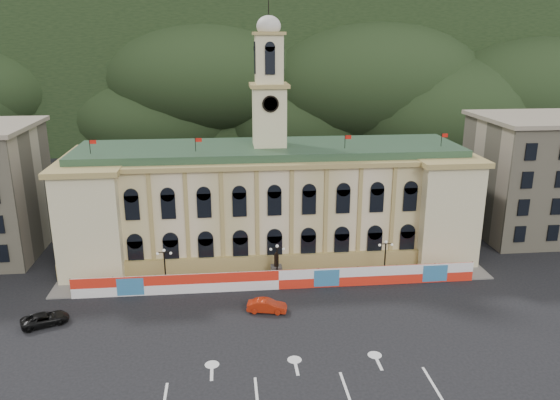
{
  "coord_description": "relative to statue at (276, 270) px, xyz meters",
  "views": [
    {
      "loc": [
        -6.11,
        -46.4,
        30.38
      ],
      "look_at": [
        0.47,
        18.0,
        10.68
      ],
      "focal_mm": 35.0,
      "sensor_mm": 36.0,
      "label": 1
    }
  ],
  "objects": [
    {
      "name": "red_sedan",
      "position": [
        -1.91,
        -8.64,
        -0.44
      ],
      "size": [
        3.29,
        5.11,
        1.49
      ],
      "primitive_type": "imported",
      "rotation": [
        0.0,
        0.0,
        1.38
      ],
      "color": "#AB220C",
      "rests_on": "ground"
    },
    {
      "name": "lamp_left",
      "position": [
        -14.0,
        -1.0,
        1.89
      ],
      "size": [
        1.96,
        0.44,
        5.15
      ],
      "color": "black",
      "rests_on": "ground"
    },
    {
      "name": "hoarding_fence",
      "position": [
        0.06,
        -2.93,
        0.06
      ],
      "size": [
        50.0,
        0.44,
        2.5
      ],
      "color": "red",
      "rests_on": "ground"
    },
    {
      "name": "lamp_center",
      "position": [
        0.0,
        -1.0,
        1.89
      ],
      "size": [
        1.96,
        0.44,
        5.15
      ],
      "color": "black",
      "rests_on": "ground"
    },
    {
      "name": "black_suv",
      "position": [
        -26.21,
        -9.07,
        -0.5
      ],
      "size": [
        5.79,
        6.57,
        1.38
      ],
      "primitive_type": "imported",
      "rotation": [
        0.0,
        0.0,
        1.96
      ],
      "color": "black",
      "rests_on": "ground"
    },
    {
      "name": "hill_ridge",
      "position": [
        0.03,
        103.99,
        18.3
      ],
      "size": [
        230.0,
        80.0,
        64.0
      ],
      "color": "black",
      "rests_on": "ground"
    },
    {
      "name": "pavement",
      "position": [
        0.0,
        -0.25,
        -1.11
      ],
      "size": [
        56.0,
        5.5,
        0.16
      ],
      "primitive_type": "cube",
      "color": "slate",
      "rests_on": "ground"
    },
    {
      "name": "lane_markings",
      "position": [
        0.0,
        -23.0,
        -1.18
      ],
      "size": [
        26.0,
        10.0,
        0.02
      ],
      "primitive_type": null,
      "color": "white",
      "rests_on": "ground"
    },
    {
      "name": "city_hall",
      "position": [
        0.0,
        9.63,
        6.66
      ],
      "size": [
        56.2,
        17.6,
        37.1
      ],
      "color": "beige",
      "rests_on": "ground"
    },
    {
      "name": "side_building_right",
      "position": [
        43.0,
        12.93,
        8.14
      ],
      "size": [
        21.0,
        17.0,
        18.6
      ],
      "color": "tan",
      "rests_on": "ground"
    },
    {
      "name": "ground",
      "position": [
        0.0,
        -18.0,
        -1.19
      ],
      "size": [
        260.0,
        260.0,
        0.0
      ],
      "primitive_type": "plane",
      "color": "black",
      "rests_on": "ground"
    },
    {
      "name": "lamp_right",
      "position": [
        14.0,
        -1.0,
        1.89
      ],
      "size": [
        1.96,
        0.44,
        5.15
      ],
      "color": "black",
      "rests_on": "ground"
    },
    {
      "name": "statue",
      "position": [
        0.0,
        0.0,
        0.0
      ],
      "size": [
        1.4,
        1.4,
        3.72
      ],
      "color": "#595651",
      "rests_on": "ground"
    }
  ]
}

